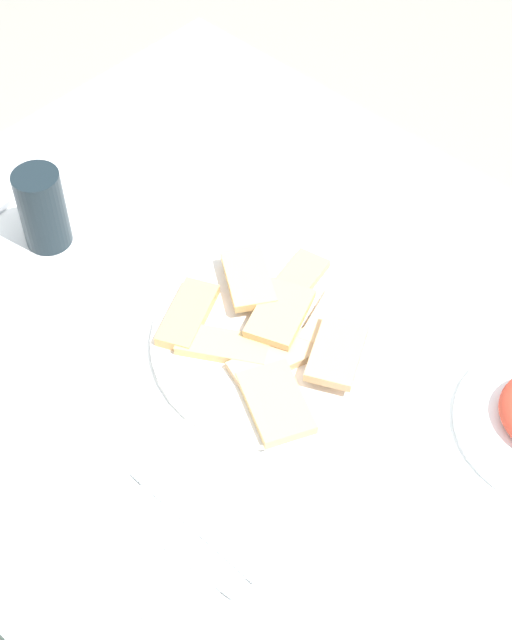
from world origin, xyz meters
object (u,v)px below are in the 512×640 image
Objects in this scene: fork at (195,522)px; soda_can at (42,209)px; dining_table at (243,366)px; paper_napkin at (184,534)px; spoon at (172,543)px; pide_platter at (275,338)px.

soda_can is at bearing -19.92° from fork.
dining_table is 7.11× the size of paper_napkin.
soda_can reaches higher than spoon.
spoon is at bearing 90.00° from paper_napkin.
pide_platter is at bearing -74.87° from spoon.
spoon is (-0.11, 0.29, -0.01)m from pide_platter.
soda_can is 0.51m from fork.
soda_can is (0.31, 0.07, 0.14)m from dining_table.
paper_napkin is (-0.47, 0.19, -0.06)m from soda_can.
soda_can reaches higher than fork.
pide_platter is 0.28m from fork.
soda_can is (0.36, 0.08, 0.05)m from pide_platter.
dining_table is 0.35m from soda_can.
pide_platter reaches higher than dining_table.
pide_platter is 0.31m from spoon.
dining_table is 0.33m from spoon.
dining_table is 5.97× the size of spoon.
paper_napkin is at bearing 121.28° from dining_table.
spoon reaches higher than paper_napkin.
fork is (-0.11, 0.25, -0.01)m from pide_platter.
soda_can is 0.62× the size of fork.
fork is (-0.16, 0.24, 0.09)m from dining_table.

